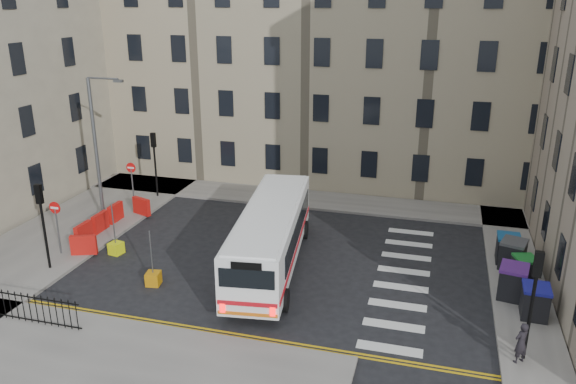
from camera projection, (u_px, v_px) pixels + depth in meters
The scene contains 22 objects.
ground at pixel (318, 264), 26.93m from camera, with size 120.00×120.00×0.00m, color black.
pavement_north at pixel (257, 195), 36.26m from camera, with size 36.00×3.20×0.15m, color slate.
pavement_east at pixel (510, 250), 28.26m from camera, with size 2.40×26.00×0.15m, color slate.
pavement_west at pixel (78, 225), 31.38m from camera, with size 6.00×22.00×0.15m, color slate.
pavement_sw at pixel (60, 362), 19.59m from camera, with size 20.00×6.00×0.15m, color slate.
terrace_north at pixel (273, 50), 39.99m from camera, with size 38.30×10.80×17.20m.
traffic_light_east at pixel (534, 289), 18.80m from camera, with size 0.28×0.22×4.10m.
traffic_light_nw at pixel (154, 155), 34.96m from camera, with size 0.28×0.22×4.10m.
traffic_light_sw at pixel (42, 213), 25.41m from camera, with size 0.28×0.22×4.10m.
streetlamp at pixel (96, 148), 30.64m from camera, with size 0.50×0.22×8.14m.
no_entry_north at pixel (132, 175), 33.53m from camera, with size 0.60×0.08×3.00m.
no_entry_south at pixel (56, 217), 27.16m from camera, with size 0.60×0.08×3.00m.
roadworks_barriers at pixel (106, 223), 30.19m from camera, with size 1.66×6.26×1.00m.
bus at pixel (271, 234), 26.11m from camera, with size 3.88×10.99×2.92m.
wheelie_bin_a at pixel (535, 301), 22.07m from camera, with size 1.07×1.22×1.31m.
wheelie_bin_b at pixel (513, 282), 23.50m from camera, with size 1.33×1.46×1.41m.
wheelie_bin_c at pixel (525, 269), 24.89m from camera, with size 1.17×1.26×1.14m.
wheelie_bin_d at pixel (513, 254), 26.07m from camera, with size 1.39×1.50×1.36m.
wheelie_bin_e at pixel (508, 249), 26.68m from camera, with size 1.07×1.23×1.33m.
pedestrian at pixel (521, 343), 19.24m from camera, with size 0.56×0.37×1.53m, color black.
bollard_yellow at pixel (116, 248), 27.97m from camera, with size 0.60×0.60×0.60m, color #DDE80C.
bollard_chevron at pixel (153, 279), 24.94m from camera, with size 0.60×0.60×0.60m, color #C07A0B.
Camera 1 is at (5.14, -23.80, 12.11)m, focal length 35.00 mm.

